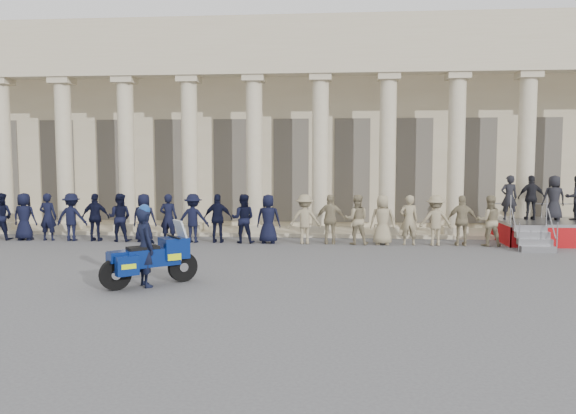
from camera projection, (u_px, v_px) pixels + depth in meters
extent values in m
plane|color=#4C4C4F|center=(260.00, 278.00, 14.35)|extent=(90.00, 90.00, 0.00)
cube|color=#BBAD8C|center=(299.00, 131.00, 28.86)|extent=(40.00, 10.00, 9.00)
cube|color=#BBAD8C|center=(289.00, 231.00, 23.08)|extent=(40.00, 2.60, 0.15)
cube|color=#BBAD8C|center=(287.00, 62.00, 21.72)|extent=(35.80, 1.00, 1.00)
cube|color=#BBAD8C|center=(287.00, 33.00, 21.62)|extent=(35.80, 1.00, 1.20)
cube|color=#BBAD8C|center=(6.00, 225.00, 23.26)|extent=(0.90, 0.90, 0.30)
cylinder|color=#BBAD8C|center=(3.00, 154.00, 23.01)|extent=(0.64, 0.64, 5.60)
cube|color=#BBAD8C|center=(0.00, 82.00, 22.76)|extent=(0.85, 0.85, 0.24)
cube|color=#BBAD8C|center=(67.00, 226.00, 23.04)|extent=(0.90, 0.90, 0.30)
cylinder|color=#BBAD8C|center=(64.00, 154.00, 22.79)|extent=(0.64, 0.64, 5.60)
cube|color=#BBAD8C|center=(62.00, 81.00, 22.54)|extent=(0.85, 0.85, 0.24)
cube|color=#BBAD8C|center=(128.00, 227.00, 22.82)|extent=(0.90, 0.90, 0.30)
cylinder|color=#BBAD8C|center=(126.00, 154.00, 22.57)|extent=(0.64, 0.64, 5.60)
cube|color=#BBAD8C|center=(125.00, 80.00, 22.32)|extent=(0.85, 0.85, 0.24)
cube|color=#BBAD8C|center=(191.00, 227.00, 22.60)|extent=(0.90, 0.90, 0.30)
cylinder|color=#BBAD8C|center=(190.00, 154.00, 22.35)|extent=(0.64, 0.64, 5.60)
cube|color=#BBAD8C|center=(189.00, 79.00, 22.10)|extent=(0.85, 0.85, 0.24)
cube|color=#BBAD8C|center=(255.00, 228.00, 22.38)|extent=(0.90, 0.90, 0.30)
cylinder|color=#BBAD8C|center=(254.00, 154.00, 22.13)|extent=(0.64, 0.64, 5.60)
cube|color=#BBAD8C|center=(254.00, 79.00, 21.88)|extent=(0.85, 0.85, 0.24)
cube|color=#BBAD8C|center=(320.00, 229.00, 22.16)|extent=(0.90, 0.90, 0.30)
cylinder|color=#BBAD8C|center=(320.00, 154.00, 21.91)|extent=(0.64, 0.64, 5.60)
cube|color=#BBAD8C|center=(321.00, 78.00, 21.66)|extent=(0.85, 0.85, 0.24)
cube|color=#BBAD8C|center=(386.00, 229.00, 21.94)|extent=(0.90, 0.90, 0.30)
cylinder|color=#BBAD8C|center=(387.00, 154.00, 21.69)|extent=(0.64, 0.64, 5.60)
cube|color=#BBAD8C|center=(389.00, 77.00, 21.44)|extent=(0.85, 0.85, 0.24)
cube|color=#BBAD8C|center=(454.00, 230.00, 21.72)|extent=(0.90, 0.90, 0.30)
cylinder|color=#BBAD8C|center=(456.00, 154.00, 21.47)|extent=(0.64, 0.64, 5.60)
cube|color=#BBAD8C|center=(458.00, 76.00, 21.22)|extent=(0.85, 0.85, 0.24)
cube|color=#BBAD8C|center=(523.00, 231.00, 21.50)|extent=(0.90, 0.90, 0.30)
cylinder|color=#BBAD8C|center=(526.00, 154.00, 21.25)|extent=(0.64, 0.64, 5.60)
cube|color=#BBAD8C|center=(529.00, 75.00, 21.00)|extent=(0.85, 0.85, 0.24)
cube|color=black|center=(3.00, 170.00, 25.18)|extent=(1.30, 0.12, 4.20)
cube|color=black|center=(59.00, 170.00, 24.96)|extent=(1.30, 0.12, 4.20)
cube|color=black|center=(115.00, 170.00, 24.74)|extent=(1.30, 0.12, 4.20)
cube|color=black|center=(173.00, 170.00, 24.52)|extent=(1.30, 0.12, 4.20)
cube|color=black|center=(231.00, 170.00, 24.30)|extent=(1.30, 0.12, 4.20)
cube|color=black|center=(291.00, 170.00, 24.08)|extent=(1.30, 0.12, 4.20)
cube|color=black|center=(352.00, 171.00, 23.86)|extent=(1.30, 0.12, 4.20)
cube|color=black|center=(414.00, 171.00, 23.65)|extent=(1.30, 0.12, 4.20)
cube|color=black|center=(477.00, 171.00, 23.43)|extent=(1.30, 0.12, 4.20)
cube|color=black|center=(541.00, 171.00, 23.21)|extent=(1.30, 0.12, 4.20)
imported|color=black|center=(1.00, 216.00, 21.09)|extent=(0.86, 0.67, 1.78)
imported|color=black|center=(24.00, 217.00, 21.01)|extent=(0.87, 0.57, 1.78)
imported|color=black|center=(48.00, 217.00, 20.93)|extent=(0.65, 0.43, 1.78)
imported|color=black|center=(72.00, 217.00, 20.85)|extent=(1.15, 0.66, 1.78)
imported|color=black|center=(96.00, 217.00, 20.78)|extent=(1.04, 0.43, 1.78)
imported|color=black|center=(120.00, 217.00, 20.70)|extent=(0.86, 0.67, 1.78)
imported|color=black|center=(144.00, 218.00, 20.62)|extent=(0.87, 0.57, 1.78)
imported|color=black|center=(169.00, 218.00, 20.54)|extent=(0.65, 0.43, 1.78)
imported|color=black|center=(193.00, 218.00, 20.46)|extent=(1.15, 0.66, 1.78)
imported|color=black|center=(218.00, 218.00, 20.39)|extent=(1.04, 0.43, 1.78)
imported|color=black|center=(243.00, 219.00, 20.31)|extent=(0.86, 0.67, 1.78)
imported|color=black|center=(268.00, 219.00, 20.23)|extent=(0.87, 0.57, 1.78)
imported|color=gray|center=(305.00, 219.00, 20.12)|extent=(1.15, 0.66, 1.78)
imported|color=gray|center=(331.00, 219.00, 20.04)|extent=(1.04, 0.43, 1.78)
imported|color=gray|center=(356.00, 220.00, 19.96)|extent=(0.86, 0.67, 1.78)
imported|color=gray|center=(383.00, 220.00, 19.89)|extent=(0.87, 0.57, 1.78)
imported|color=gray|center=(409.00, 220.00, 19.81)|extent=(0.65, 0.43, 1.78)
imported|color=gray|center=(435.00, 220.00, 19.73)|extent=(1.15, 0.66, 1.78)
imported|color=gray|center=(462.00, 221.00, 19.65)|extent=(1.04, 0.43, 1.78)
imported|color=gray|center=(489.00, 221.00, 19.58)|extent=(0.86, 0.67, 1.78)
cube|color=gray|center=(555.00, 222.00, 20.46)|extent=(3.99, 2.85, 0.10)
cube|color=maroon|center=(571.00, 238.00, 19.10)|extent=(3.99, 0.04, 0.71)
cube|color=maroon|center=(499.00, 232.00, 20.66)|extent=(0.04, 2.85, 0.71)
cube|color=gray|center=(538.00, 249.00, 18.33)|extent=(1.10, 0.28, 0.20)
cube|color=gray|center=(535.00, 242.00, 18.59)|extent=(1.10, 0.28, 0.20)
cube|color=gray|center=(532.00, 235.00, 18.85)|extent=(1.10, 0.28, 0.20)
cube|color=gray|center=(529.00, 228.00, 19.11)|extent=(1.10, 0.28, 0.20)
cylinder|color=gray|center=(542.00, 204.00, 21.78)|extent=(3.99, 0.04, 0.04)
imported|color=black|center=(509.00, 197.00, 20.72)|extent=(0.60, 0.39, 1.64)
imported|color=black|center=(531.00, 197.00, 20.65)|extent=(0.96, 0.40, 1.64)
imported|color=black|center=(554.00, 198.00, 20.59)|extent=(0.80, 0.52, 1.64)
cylinder|color=black|center=(183.00, 267.00, 13.94)|extent=(0.67, 0.58, 0.74)
cylinder|color=black|center=(115.00, 275.00, 13.01)|extent=(0.67, 0.58, 0.74)
cube|color=navy|center=(152.00, 257.00, 13.48)|extent=(1.30, 1.17, 0.42)
cube|color=navy|center=(174.00, 248.00, 13.77)|extent=(0.84, 0.84, 0.50)
cube|color=silver|center=(174.00, 258.00, 13.79)|extent=(0.40, 0.41, 0.13)
cube|color=#B2BFCC|center=(181.00, 232.00, 13.84)|extent=(0.50, 0.55, 0.60)
cube|color=black|center=(143.00, 249.00, 13.34)|extent=(0.80, 0.75, 0.11)
cube|color=navy|center=(117.00, 257.00, 13.01)|extent=(0.54, 0.54, 0.25)
cube|color=navy|center=(127.00, 266.00, 12.79)|extent=(0.55, 0.50, 0.45)
cube|color=#C8E90C|center=(127.00, 266.00, 12.79)|extent=(0.43, 0.42, 0.11)
cube|color=navy|center=(118.00, 261.00, 13.38)|extent=(0.55, 0.50, 0.45)
cube|color=#C8E90C|center=(118.00, 261.00, 13.38)|extent=(0.43, 0.42, 0.11)
cylinder|color=silver|center=(126.00, 272.00, 13.42)|extent=(0.59, 0.50, 0.11)
cylinder|color=black|center=(174.00, 237.00, 13.75)|extent=(0.52, 0.64, 0.04)
imported|color=black|center=(145.00, 247.00, 13.36)|extent=(0.78, 0.82, 1.89)
sphere|color=navy|center=(144.00, 210.00, 13.29)|extent=(0.28, 0.28, 0.28)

